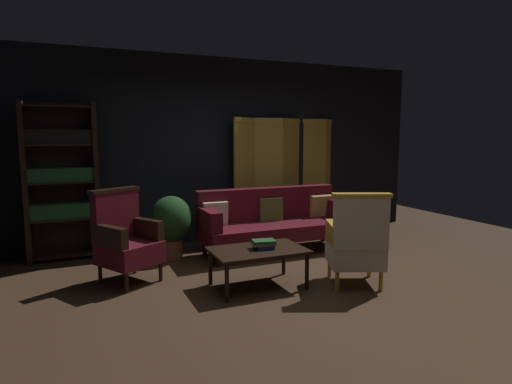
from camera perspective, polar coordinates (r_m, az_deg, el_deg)
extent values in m
plane|color=#3D2819|center=(4.68, 3.99, -12.81)|extent=(10.00, 10.00, 0.00)
cube|color=black|center=(6.66, -5.67, 5.55)|extent=(7.20, 0.10, 2.80)
cube|color=#B29338|center=(6.66, -1.53, 1.70)|extent=(0.43, 0.23, 1.90)
cube|color=gold|center=(6.63, -1.56, 9.64)|extent=(0.43, 0.24, 0.06)
cube|color=#B29338|center=(6.86, 1.66, 1.87)|extent=(0.45, 0.15, 1.90)
cube|color=gold|center=(6.83, 1.69, 9.57)|extent=(0.45, 0.16, 0.06)
cube|color=#B29338|center=(7.09, 4.68, 2.03)|extent=(0.43, 0.22, 1.90)
cube|color=gold|center=(7.06, 4.76, 9.49)|extent=(0.43, 0.23, 0.06)
cube|color=#B29338|center=(7.34, 7.48, 2.18)|extent=(0.46, 0.13, 1.90)
cube|color=gold|center=(7.32, 7.60, 9.38)|extent=(0.46, 0.13, 0.06)
cube|color=#B29338|center=(7.62, 9.96, 2.33)|extent=(0.41, 0.26, 1.90)
cube|color=gold|center=(7.60, 10.12, 9.26)|extent=(0.42, 0.26, 0.06)
cube|color=black|center=(6.13, -28.33, 1.00)|extent=(0.06, 0.32, 2.05)
cube|color=black|center=(6.11, -20.47, 1.41)|extent=(0.06, 0.32, 2.05)
cube|color=black|center=(6.25, -24.39, 1.34)|extent=(0.90, 0.02, 2.05)
cube|color=black|center=(6.27, -23.92, -7.59)|extent=(0.86, 0.30, 0.02)
cube|color=black|center=(6.17, -24.16, -3.25)|extent=(0.86, 0.30, 0.02)
cube|color=#1E4C28|center=(6.13, -24.22, -2.30)|extent=(0.78, 0.22, 0.19)
cube|color=black|center=(6.10, -24.40, 1.20)|extent=(0.86, 0.30, 0.02)
cube|color=#1E4C28|center=(6.07, -24.46, 2.11)|extent=(0.78, 0.22, 0.17)
cube|color=black|center=(6.08, -24.65, 5.73)|extent=(0.86, 0.30, 0.02)
cube|color=black|center=(6.05, -24.71, 6.70)|extent=(0.78, 0.22, 0.18)
cube|color=black|center=(6.08, -24.90, 10.27)|extent=(0.86, 0.30, 0.02)
cylinder|color=black|center=(5.42, -4.99, -8.74)|extent=(0.07, 0.07, 0.22)
cylinder|color=black|center=(6.26, 11.85, -6.64)|extent=(0.07, 0.07, 0.22)
cylinder|color=black|center=(5.97, -6.83, -7.23)|extent=(0.07, 0.07, 0.22)
cylinder|color=black|center=(6.75, 8.90, -5.55)|extent=(0.07, 0.07, 0.22)
cube|color=#4C0F19|center=(5.99, 2.75, -5.07)|extent=(2.10, 0.76, 0.20)
cube|color=#4C0F19|center=(6.20, 1.51, -1.53)|extent=(2.10, 0.18, 0.46)
cube|color=#4C0F19|center=(5.59, -6.31, -3.62)|extent=(0.16, 0.68, 0.26)
cube|color=#4C0F19|center=(6.43, 10.63, -2.23)|extent=(0.16, 0.68, 0.26)
cube|color=beige|center=(5.81, -5.48, -2.97)|extent=(0.34, 0.14, 0.35)
cube|color=#4C5123|center=(6.12, 1.94, -2.42)|extent=(0.35, 0.16, 0.35)
cube|color=tan|center=(6.51, 8.56, -1.89)|extent=(0.35, 0.18, 0.35)
cylinder|color=black|center=(4.29, -3.89, -11.93)|extent=(0.04, 0.04, 0.39)
cylinder|color=black|center=(4.65, 6.79, -10.41)|extent=(0.04, 0.04, 0.39)
cylinder|color=black|center=(4.78, -6.10, -9.91)|extent=(0.04, 0.04, 0.39)
cylinder|color=black|center=(5.10, 3.71, -8.74)|extent=(0.04, 0.04, 0.39)
cube|color=black|center=(4.63, 0.26, -7.74)|extent=(1.00, 0.64, 0.03)
cylinder|color=gold|center=(5.20, 14.83, -9.69)|extent=(0.04, 0.04, 0.22)
cylinder|color=gold|center=(5.10, 9.75, -9.88)|extent=(0.04, 0.04, 0.22)
cylinder|color=gold|center=(4.78, 16.28, -11.29)|extent=(0.04, 0.04, 0.22)
cylinder|color=gold|center=(4.67, 10.75, -11.56)|extent=(0.04, 0.04, 0.22)
cube|color=beige|center=(4.86, 12.98, -8.00)|extent=(0.74, 0.74, 0.24)
cube|color=beige|center=(4.56, 13.79, -4.03)|extent=(0.56, 0.33, 0.54)
cube|color=gold|center=(4.51, 13.90, -0.42)|extent=(0.60, 0.36, 0.04)
cube|color=gold|center=(4.87, 15.83, -5.29)|extent=(0.28, 0.50, 0.22)
cube|color=gold|center=(4.76, 10.24, -5.42)|extent=(0.28, 0.50, 0.22)
cylinder|color=black|center=(4.74, -16.86, -11.47)|extent=(0.04, 0.04, 0.22)
cylinder|color=black|center=(5.01, -12.59, -10.27)|extent=(0.04, 0.04, 0.22)
cylinder|color=black|center=(5.10, -20.02, -10.24)|extent=(0.04, 0.04, 0.22)
cylinder|color=black|center=(5.35, -15.87, -9.22)|extent=(0.04, 0.04, 0.22)
cube|color=#4C0F19|center=(4.98, -16.43, -7.76)|extent=(0.77, 0.77, 0.24)
cube|color=#4C0F19|center=(5.08, -18.17, -3.02)|extent=(0.54, 0.39, 0.54)
cube|color=black|center=(5.03, -18.31, 0.23)|extent=(0.58, 0.41, 0.04)
cube|color=black|center=(4.79, -18.83, -5.62)|extent=(0.33, 0.48, 0.22)
cube|color=black|center=(5.07, -14.37, -4.74)|extent=(0.33, 0.48, 0.22)
cylinder|color=brown|center=(5.86, -11.13, -7.32)|extent=(0.28, 0.28, 0.28)
ellipsoid|color=#193D19|center=(5.77, -11.23, -3.61)|extent=(0.55, 0.55, 0.63)
cube|color=navy|center=(4.64, 1.05, -7.28)|extent=(0.20, 0.19, 0.04)
cube|color=#9E7A47|center=(4.63, 1.05, -6.88)|extent=(0.27, 0.19, 0.03)
cube|color=#1E4C28|center=(4.62, 1.05, -6.57)|extent=(0.26, 0.20, 0.03)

